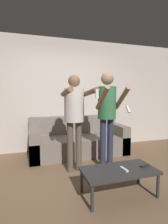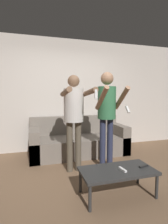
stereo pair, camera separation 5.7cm
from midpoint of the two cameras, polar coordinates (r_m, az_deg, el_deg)
name	(u,v)px [view 1 (the left image)]	position (r m, az deg, el deg)	size (l,w,h in m)	color
ground_plane	(87,180)	(2.99, 0.46, -21.21)	(14.00, 14.00, 0.00)	brown
wall_back	(65,95)	(4.37, -6.57, 5.59)	(6.40, 0.06, 2.70)	beige
couch	(78,141)	(4.09, -2.38, -9.58)	(2.16, 0.91, 0.83)	slate
person_standing_left	(75,111)	(3.00, -3.67, 0.31)	(0.46, 0.78, 1.68)	brown
person_standing_right	(107,108)	(3.20, 7.10, 1.20)	(0.45, 0.64, 1.76)	#282D47
coffee_table	(119,172)	(2.50, 10.66, -18.66)	(0.99, 0.50, 0.36)	#2D2D2D
remote_near	(124,169)	(2.47, 12.24, -17.77)	(0.05, 0.15, 0.02)	white
remote_far	(145,166)	(2.65, 18.57, -16.26)	(0.15, 0.07, 0.02)	black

